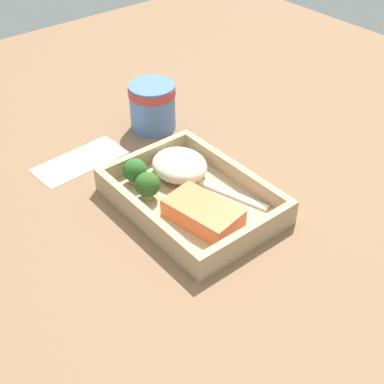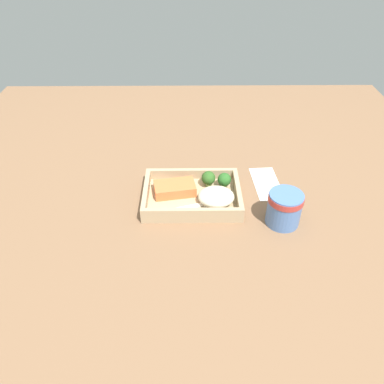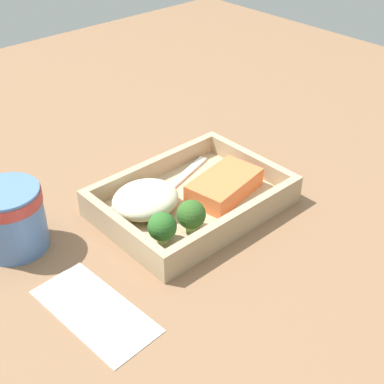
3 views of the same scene
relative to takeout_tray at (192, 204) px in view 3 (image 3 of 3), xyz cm
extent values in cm
cube|color=brown|center=(0.00, 0.00, -1.60)|extent=(160.00, 160.00, 2.00)
cube|color=tan|center=(0.00, 0.00, 0.00)|extent=(25.50, 18.45, 1.20)
cube|color=tan|center=(0.00, -8.62, 2.02)|extent=(25.50, 1.20, 2.84)
cube|color=tan|center=(0.00, 8.62, 2.02)|extent=(25.50, 1.20, 2.84)
cube|color=tan|center=(-12.15, 0.00, 2.02)|extent=(1.20, 16.05, 2.84)
cube|color=tan|center=(12.15, 0.00, 2.02)|extent=(1.20, 16.05, 2.84)
cube|color=orange|center=(-4.61, 1.77, 1.99)|extent=(11.74, 8.02, 2.79)
ellipsoid|color=beige|center=(6.23, -2.53, 2.47)|extent=(9.39, 8.38, 3.74)
cylinder|color=#80A25A|center=(8.82, 4.18, 1.33)|extent=(1.40, 1.40, 1.47)
sphere|color=#2A6023|center=(8.82, 4.18, 3.08)|extent=(3.69, 3.69, 3.69)
cylinder|color=#7BA353|center=(4.53, 4.83, 1.37)|extent=(1.45, 1.45, 1.53)
sphere|color=#2F5B20|center=(4.53, 4.83, 3.18)|extent=(3.82, 3.82, 3.82)
cube|color=white|center=(-2.99, -5.34, 0.82)|extent=(12.19, 4.64, 0.44)
cube|color=white|center=(4.57, -3.06, 0.82)|extent=(3.89, 3.09, 0.44)
cylinder|color=#4F75B4|center=(22.29, -9.00, 3.74)|extent=(8.27, 8.27, 8.68)
cylinder|color=#B23833|center=(22.29, -9.00, 6.90)|extent=(8.52, 8.52, 1.56)
cube|color=white|center=(21.24, 7.21, -0.48)|extent=(8.06, 16.00, 0.24)
camera|label=1|loc=(-48.50, 39.71, 51.37)|focal=50.00mm
camera|label=2|loc=(-0.78, -78.16, 62.27)|focal=35.00mm
camera|label=3|loc=(41.22, 45.36, 44.24)|focal=50.00mm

